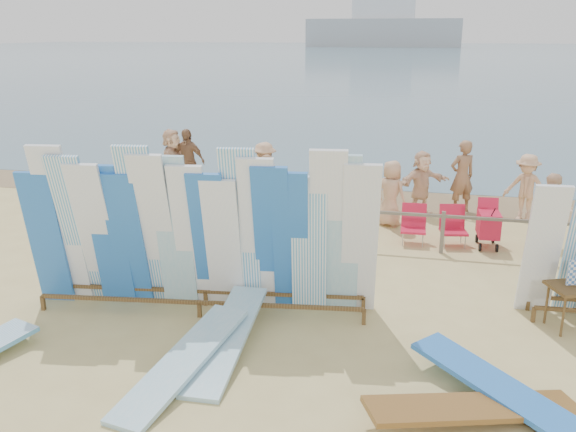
% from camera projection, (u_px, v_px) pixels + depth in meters
% --- Properties ---
extents(ground, '(160.00, 160.00, 0.00)m').
position_uv_depth(ground, '(323.00, 304.00, 10.35)').
color(ground, tan).
rests_on(ground, ground).
extents(ocean, '(320.00, 240.00, 0.02)m').
position_uv_depth(ocean, '(421.00, 53.00, 129.90)').
color(ocean, '#426375').
rests_on(ocean, ground).
extents(wet_sand_strip, '(40.00, 2.60, 0.01)m').
position_uv_depth(wet_sand_strip, '(365.00, 197.00, 17.07)').
color(wet_sand_strip, olive).
rests_on(wet_sand_strip, ground).
extents(distant_ship, '(45.00, 8.00, 14.00)m').
position_uv_depth(distant_ship, '(383.00, 28.00, 179.42)').
color(distant_ship, '#999EA3').
rests_on(distant_ship, ocean).
extents(fence, '(12.08, 0.08, 0.90)m').
position_uv_depth(fence, '(347.00, 218.00, 12.97)').
color(fence, '#6A6050').
rests_on(fence, ground).
extents(main_surfboard_rack, '(5.71, 1.43, 2.83)m').
position_uv_depth(main_surfboard_rack, '(200.00, 238.00, 9.71)').
color(main_surfboard_rack, brown).
rests_on(main_surfboard_rack, ground).
extents(vendor_table, '(1.02, 0.88, 1.15)m').
position_uv_depth(vendor_table, '(576.00, 306.00, 9.39)').
color(vendor_table, brown).
rests_on(vendor_table, ground).
extents(flat_board_c, '(2.68, 1.63, 0.36)m').
position_uv_depth(flat_board_c, '(474.00, 421.00, 7.23)').
color(flat_board_c, brown).
rests_on(flat_board_c, ground).
extents(flat_board_b, '(0.63, 2.70, 0.42)m').
position_uv_depth(flat_board_b, '(228.00, 350.00, 8.85)').
color(flat_board_b, '#81B9CF').
rests_on(flat_board_b, ground).
extents(flat_board_d, '(2.42, 2.16, 0.37)m').
position_uv_depth(flat_board_d, '(507.00, 406.00, 7.53)').
color(flat_board_d, blue).
rests_on(flat_board_d, ground).
extents(flat_board_a, '(1.07, 2.74, 0.41)m').
position_uv_depth(flat_board_a, '(184.00, 375.00, 8.21)').
color(flat_board_a, '#81B9CF').
rests_on(flat_board_a, ground).
extents(beach_chair_left, '(0.54, 0.56, 0.85)m').
position_uv_depth(beach_chair_left, '(413.00, 232.00, 13.25)').
color(beach_chair_left, red).
rests_on(beach_chair_left, ground).
extents(beach_chair_right, '(0.63, 0.65, 0.86)m').
position_uv_depth(beach_chair_right, '(453.00, 234.00, 13.13)').
color(beach_chair_right, red).
rests_on(beach_chair_right, ground).
extents(stroller, '(0.55, 0.76, 1.02)m').
position_uv_depth(stroller, '(488.00, 229.00, 12.97)').
color(stroller, red).
rests_on(stroller, ground).
extents(beachgoer_7, '(0.77, 0.65, 1.85)m').
position_uv_depth(beachgoer_7, '(462.00, 176.00, 15.37)').
color(beachgoer_7, '#8C6042').
rests_on(beachgoer_7, ground).
extents(beachgoer_3, '(1.01, 1.15, 1.69)m').
position_uv_depth(beachgoer_3, '(264.00, 174.00, 15.97)').
color(beachgoer_3, tan).
rests_on(beachgoer_3, ground).
extents(beachgoer_11, '(0.64, 1.71, 1.82)m').
position_uv_depth(beachgoer_11, '(173.00, 161.00, 17.34)').
color(beachgoer_11, beige).
rests_on(beachgoer_11, ground).
extents(beachgoer_5, '(1.47, 1.32, 1.62)m').
position_uv_depth(beachgoer_5, '(421.00, 183.00, 15.22)').
color(beachgoer_5, beige).
rests_on(beachgoer_5, ground).
extents(beachgoer_0, '(0.81, 0.44, 1.59)m').
position_uv_depth(beachgoer_0, '(152.00, 191.00, 14.46)').
color(beachgoer_0, tan).
rests_on(beachgoer_0, ground).
extents(beachgoer_4, '(0.83, 1.09, 1.71)m').
position_uv_depth(beachgoer_4, '(356.00, 197.00, 13.75)').
color(beachgoer_4, '#8C6042').
rests_on(beachgoer_4, ground).
extents(beachgoer_2, '(0.86, 0.64, 1.59)m').
position_uv_depth(beachgoer_2, '(241.00, 188.00, 14.81)').
color(beachgoer_2, beige).
rests_on(beachgoer_2, ground).
extents(beachgoer_8, '(0.85, 0.55, 1.61)m').
position_uv_depth(beachgoer_8, '(552.00, 211.00, 12.83)').
color(beachgoer_8, beige).
rests_on(beachgoer_8, ground).
extents(beachgoer_6, '(0.85, 0.70, 1.57)m').
position_uv_depth(beachgoer_6, '(391.00, 193.00, 14.32)').
color(beachgoer_6, tan).
rests_on(beachgoer_6, ground).
extents(beachgoer_1, '(0.61, 0.61, 1.53)m').
position_uv_depth(beachgoer_1, '(268.00, 184.00, 15.25)').
color(beachgoer_1, '#8C6042').
rests_on(beachgoer_1, ground).
extents(beachgoer_9, '(1.14, 0.88, 1.64)m').
position_uv_depth(beachgoer_9, '(526.00, 188.00, 14.70)').
color(beachgoer_9, tan).
rests_on(beachgoer_9, ground).
extents(beachgoer_extra_1, '(1.12, 0.60, 1.83)m').
position_uv_depth(beachgoer_extra_1, '(187.00, 161.00, 17.28)').
color(beachgoer_extra_1, '#8C6042').
rests_on(beachgoer_extra_1, ground).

